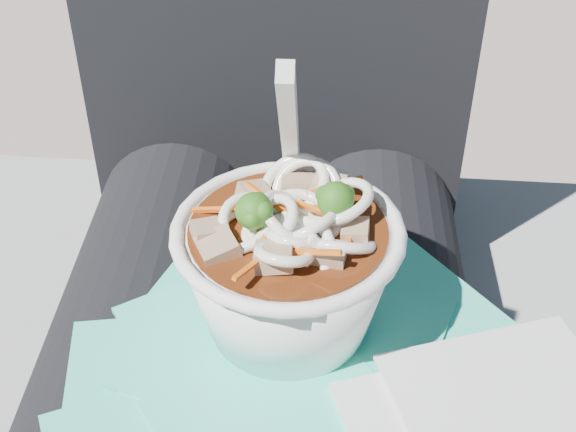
{
  "coord_description": "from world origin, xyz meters",
  "views": [
    {
      "loc": [
        0.04,
        -0.38,
        1.0
      ],
      "look_at": [
        0.02,
        -0.01,
        0.71
      ],
      "focal_mm": 50.0,
      "sensor_mm": 36.0,
      "label": 1
    }
  ],
  "objects_px": {
    "person_body": "(266,289)",
    "udon_bowl": "(289,262)",
    "plastic_bag": "(293,364)",
    "lap": "(257,399)"
  },
  "relations": [
    {
      "from": "lap",
      "to": "udon_bowl",
      "type": "relative_size",
      "value": 2.52
    },
    {
      "from": "lap",
      "to": "udon_bowl",
      "type": "height_order",
      "value": "udon_bowl"
    },
    {
      "from": "person_body",
      "to": "udon_bowl",
      "type": "xyz_separation_m",
      "value": [
        0.02,
        -0.1,
        0.12
      ]
    },
    {
      "from": "person_body",
      "to": "plastic_bag",
      "type": "relative_size",
      "value": 2.96
    },
    {
      "from": "person_body",
      "to": "udon_bowl",
      "type": "bearing_deg",
      "value": -76.33
    },
    {
      "from": "person_body",
      "to": "udon_bowl",
      "type": "height_order",
      "value": "person_body"
    },
    {
      "from": "plastic_bag",
      "to": "udon_bowl",
      "type": "relative_size",
      "value": 1.76
    },
    {
      "from": "lap",
      "to": "udon_bowl",
      "type": "xyz_separation_m",
      "value": [
        0.02,
        -0.01,
        0.14
      ]
    },
    {
      "from": "person_body",
      "to": "plastic_bag",
      "type": "distance_m",
      "value": 0.14
    },
    {
      "from": "plastic_bag",
      "to": "udon_bowl",
      "type": "distance_m",
      "value": 0.07
    }
  ]
}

